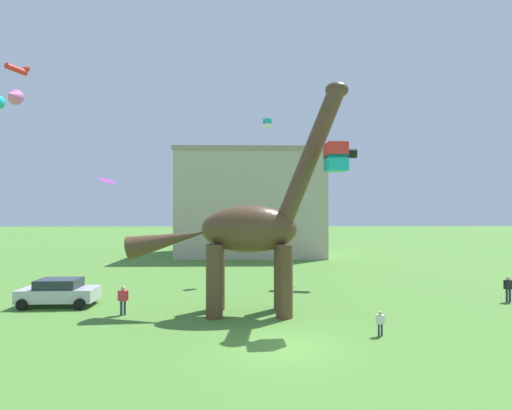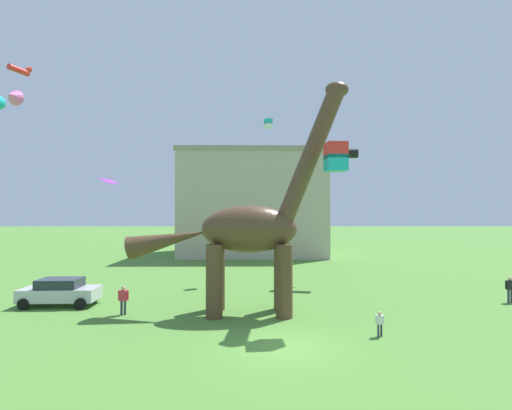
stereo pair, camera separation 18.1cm
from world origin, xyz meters
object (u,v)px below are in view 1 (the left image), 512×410
object	(u,v)px
kite_high_right	(336,157)
parked_sedan_left	(59,292)
kite_trailing	(18,69)
person_strolling_adult	(380,321)
person_photographer	(123,298)
dinosaur_sculpture	(248,229)
kite_drifting	(267,123)
kite_near_low	(340,154)
kite_high_left	(107,181)
person_near_flyer	(508,286)

from	to	relation	value
kite_high_right	parked_sedan_left	bearing A→B (deg)	166.79
kite_high_right	kite_trailing	bearing A→B (deg)	150.08
person_strolling_adult	person_photographer	distance (m)	12.79
person_strolling_adult	kite_trailing	world-z (taller)	kite_trailing
dinosaur_sculpture	person_strolling_adult	distance (m)	7.87
kite_drifting	person_strolling_adult	bearing A→B (deg)	-74.40
person_strolling_adult	kite_near_low	bearing A→B (deg)	139.62
dinosaur_sculpture	person_strolling_adult	size ratio (longest dim) A/B	11.42
kite_near_low	kite_high_left	bearing A→B (deg)	175.83
parked_sedan_left	person_strolling_adult	xyz separation A→B (m)	(16.53, -5.64, -0.15)
dinosaur_sculpture	kite_drifting	xyz separation A→B (m)	(1.57, 11.06, 8.16)
dinosaur_sculpture	parked_sedan_left	world-z (taller)	dinosaur_sculpture
dinosaur_sculpture	kite_drifting	distance (m)	13.83
person_strolling_adult	person_photographer	xyz separation A→B (m)	(-12.26, 3.65, 0.25)
parked_sedan_left	person_strolling_adult	bearing A→B (deg)	-19.99
kite_trailing	kite_high_left	distance (m)	12.16
parked_sedan_left	kite_high_right	xyz separation A→B (m)	(15.11, -3.55, 7.27)
kite_trailing	kite_high_left	size ratio (longest dim) A/B	1.09
parked_sedan_left	person_strolling_adult	size ratio (longest dim) A/B	3.91
parked_sedan_left	kite_high_right	bearing A→B (deg)	-14.36
person_photographer	kite_near_low	world-z (taller)	kite_near_low
kite_high_left	dinosaur_sculpture	bearing A→B (deg)	-43.69
person_near_flyer	kite_near_low	bearing A→B (deg)	142.92
person_near_flyer	kite_drifting	size ratio (longest dim) A/B	2.06
kite_near_low	person_photographer	bearing A→B (deg)	-144.81
kite_trailing	kite_high_right	world-z (taller)	kite_trailing
person_near_flyer	kite_trailing	world-z (taller)	kite_trailing
dinosaur_sculpture	kite_near_low	bearing A→B (deg)	86.89
kite_high_left	kite_drifting	world-z (taller)	kite_drifting
person_near_flyer	person_photographer	xyz separation A→B (m)	(-22.06, -2.41, -0.02)
person_near_flyer	kite_near_low	size ratio (longest dim) A/B	0.58
kite_high_right	person_photographer	bearing A→B (deg)	171.82
person_near_flyer	person_photographer	bearing A→B (deg)	-169.71
parked_sedan_left	kite_trailing	bearing A→B (deg)	128.74
person_strolling_adult	person_near_flyer	world-z (taller)	person_near_flyer
person_photographer	kite_high_right	xyz separation A→B (m)	(10.84, -1.56, 7.17)
person_near_flyer	kite_trailing	xyz separation A→B (m)	(-34.62, 9.50, 16.28)
person_photographer	kite_drifting	world-z (taller)	kite_drifting
person_near_flyer	kite_high_left	size ratio (longest dim) A/B	0.91
person_strolling_adult	person_photographer	world-z (taller)	person_photographer
parked_sedan_left	dinosaur_sculpture	bearing A→B (deg)	-10.70
person_photographer	person_near_flyer	bearing A→B (deg)	134.76
person_strolling_adult	kite_drifting	xyz separation A→B (m)	(-4.15, 14.88, 11.98)
kite_trailing	parked_sedan_left	bearing A→B (deg)	-50.11
dinosaur_sculpture	kite_near_low	size ratio (longest dim) A/B	4.69
dinosaur_sculpture	parked_sedan_left	bearing A→B (deg)	-155.56
person_photographer	kite_near_low	bearing A→B (deg)	163.72
parked_sedan_left	kite_high_right	world-z (taller)	kite_high_right
kite_drifting	kite_trailing	bearing A→B (deg)	178.11
person_near_flyer	dinosaur_sculpture	bearing A→B (deg)	-167.74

